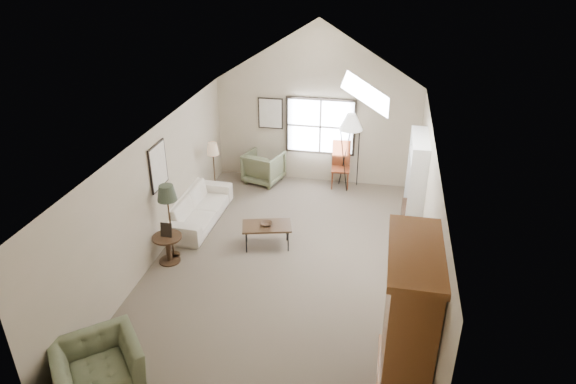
% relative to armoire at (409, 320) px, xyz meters
% --- Properties ---
extents(room_shell, '(5.01, 8.01, 4.00)m').
position_rel_armoire_xyz_m(room_shell, '(-2.18, 2.40, 2.11)').
color(room_shell, brown).
rests_on(room_shell, ground).
extents(window, '(1.72, 0.08, 1.42)m').
position_rel_armoire_xyz_m(window, '(-2.08, 6.36, 0.35)').
color(window, black).
rests_on(window, room_shell).
extents(skylight, '(0.80, 1.20, 0.52)m').
position_rel_armoire_xyz_m(skylight, '(-0.88, 3.30, 2.12)').
color(skylight, white).
rests_on(skylight, room_shell).
extents(wall_art, '(1.97, 3.71, 0.88)m').
position_rel_armoire_xyz_m(wall_art, '(-4.06, 4.34, 0.63)').
color(wall_art, black).
rests_on(wall_art, room_shell).
extents(armoire, '(0.60, 1.50, 2.20)m').
position_rel_armoire_xyz_m(armoire, '(0.00, 0.00, 0.00)').
color(armoire, brown).
rests_on(armoire, ground).
extents(tv_alcove, '(0.32, 1.30, 2.10)m').
position_rel_armoire_xyz_m(tv_alcove, '(0.16, 4.00, 0.05)').
color(tv_alcove, white).
rests_on(tv_alcove, ground).
extents(media_console, '(0.34, 1.18, 0.60)m').
position_rel_armoire_xyz_m(media_console, '(0.14, 4.00, -0.80)').
color(media_console, '#382316').
rests_on(media_console, ground).
extents(tv_panel, '(0.05, 0.90, 0.55)m').
position_rel_armoire_xyz_m(tv_panel, '(0.14, 4.00, -0.18)').
color(tv_panel, black).
rests_on(tv_panel, media_console).
extents(sofa, '(0.92, 2.25, 0.65)m').
position_rel_armoire_xyz_m(sofa, '(-4.38, 3.77, -0.77)').
color(sofa, beige).
rests_on(sofa, ground).
extents(armchair_near, '(1.48, 1.47, 0.72)m').
position_rel_armoire_xyz_m(armchair_near, '(-4.08, -0.91, -0.74)').
color(armchair_near, '#606748').
rests_on(armchair_near, ground).
extents(armchair_far, '(1.05, 1.07, 0.79)m').
position_rel_armoire_xyz_m(armchair_far, '(-3.44, 6.02, -0.70)').
color(armchair_far, '#575B3F').
rests_on(armchair_far, ground).
extents(coffee_table, '(1.07, 0.77, 0.49)m').
position_rel_armoire_xyz_m(coffee_table, '(-2.66, 3.05, -0.85)').
color(coffee_table, '#3C2D18').
rests_on(coffee_table, ground).
extents(bowl, '(0.28, 0.28, 0.06)m').
position_rel_armoire_xyz_m(bowl, '(-2.66, 3.05, -0.58)').
color(bowl, '#351F15').
rests_on(bowl, coffee_table).
extents(side_table, '(0.57, 0.57, 0.56)m').
position_rel_armoire_xyz_m(side_table, '(-4.38, 2.17, -0.82)').
color(side_table, '#392617').
rests_on(side_table, ground).
extents(side_chair, '(0.48, 0.48, 1.15)m').
position_rel_armoire_xyz_m(side_chair, '(-1.52, 6.10, -0.53)').
color(side_chair, brown).
rests_on(side_chair, ground).
extents(tripod_lamp, '(0.66, 0.66, 1.94)m').
position_rel_armoire_xyz_m(tripod_lamp, '(-1.32, 6.10, -0.13)').
color(tripod_lamp, white).
rests_on(tripod_lamp, ground).
extents(dark_lamp, '(0.38, 0.38, 1.56)m').
position_rel_armoire_xyz_m(dark_lamp, '(-4.38, 2.37, -0.32)').
color(dark_lamp, '#252B1E').
rests_on(dark_lamp, ground).
extents(tan_lamp, '(0.29, 0.29, 1.40)m').
position_rel_armoire_xyz_m(tan_lamp, '(-4.38, 4.97, -0.40)').
color(tan_lamp, tan).
rests_on(tan_lamp, ground).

